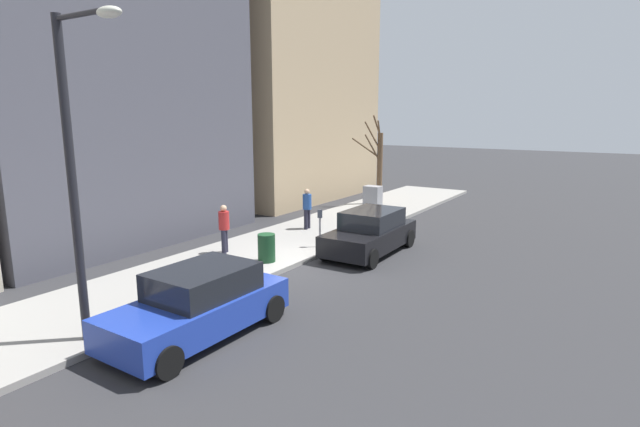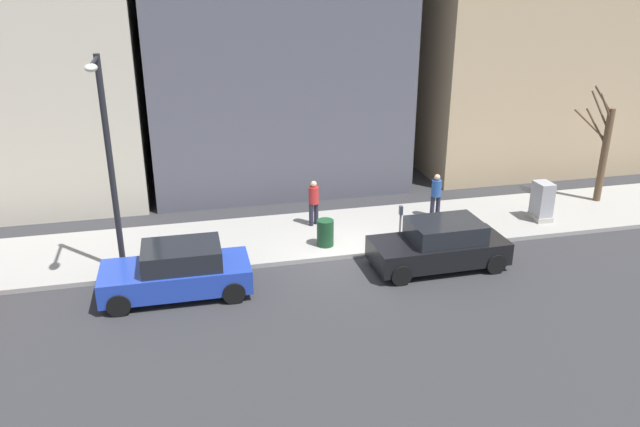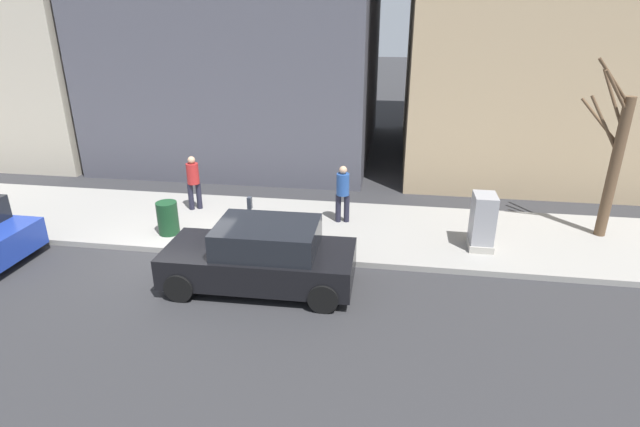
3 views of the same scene
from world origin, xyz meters
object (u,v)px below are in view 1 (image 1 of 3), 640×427
(utility_box, at_px, (373,202))
(trash_bin, at_px, (267,248))
(parked_car_black, at_px, (370,233))
(streetlamp, at_px, (77,156))
(pedestrian_midblock, at_px, (224,226))
(bare_tree, at_px, (379,164))
(pedestrian_near_meter, at_px, (307,206))
(office_tower_left, at_px, (255,4))
(parking_meter, at_px, (320,224))
(parked_car_blue, at_px, (199,304))

(utility_box, bearing_deg, trash_bin, 92.77)
(parked_car_black, relative_size, streetlamp, 0.65)
(parked_car_black, distance_m, streetlamp, 10.29)
(streetlamp, height_order, pedestrian_midblock, streetlamp)
(bare_tree, height_order, pedestrian_near_meter, bare_tree)
(pedestrian_midblock, bearing_deg, pedestrian_near_meter, -32.97)
(bare_tree, xyz_separation_m, trash_bin, (-1.74, 11.54, -1.63))
(parked_car_black, xyz_separation_m, office_tower_left, (12.08, -8.53, 10.34))
(parking_meter, xyz_separation_m, pedestrian_midblock, (2.29, 2.43, 0.11))
(streetlamp, bearing_deg, parking_meter, -88.93)
(utility_box, bearing_deg, pedestrian_near_meter, 72.78)
(utility_box, distance_m, bare_tree, 3.81)
(trash_bin, bearing_deg, parking_meter, -100.37)
(parking_meter, bearing_deg, parked_car_blue, 102.11)
(pedestrian_near_meter, height_order, office_tower_left, office_tower_left)
(bare_tree, height_order, trash_bin, bare_tree)
(streetlamp, xyz_separation_m, pedestrian_near_meter, (2.16, -11.04, -2.93))
(parking_meter, relative_size, bare_tree, 0.29)
(parking_meter, xyz_separation_m, trash_bin, (0.45, 2.46, -0.38))
(parked_car_blue, relative_size, pedestrian_midblock, 2.54)
(pedestrian_midblock, bearing_deg, bare_tree, -29.68)
(utility_box, xyz_separation_m, office_tower_left, (9.59, -3.45, 10.23))
(parked_car_blue, relative_size, parking_meter, 3.13)
(trash_bin, bearing_deg, office_tower_left, -49.53)
(parking_meter, xyz_separation_m, pedestrian_near_meter, (1.99, -2.12, 0.11))
(parking_meter, xyz_separation_m, office_tower_left, (10.44, -9.25, 10.10))
(parked_car_black, bearing_deg, trash_bin, 55.85)
(parked_car_black, bearing_deg, pedestrian_midblock, 37.83)
(parked_car_blue, xyz_separation_m, streetlamp, (1.40, 1.62, 3.28))
(streetlamp, distance_m, office_tower_left, 22.19)
(parking_meter, xyz_separation_m, bare_tree, (2.19, -9.08, 1.25))
(parked_car_blue, height_order, bare_tree, bare_tree)
(streetlamp, bearing_deg, pedestrian_midblock, -69.23)
(parked_car_blue, bearing_deg, pedestrian_near_meter, -68.70)
(office_tower_left, bearing_deg, parked_car_black, 144.75)
(bare_tree, distance_m, pedestrian_near_meter, 7.06)
(parking_meter, distance_m, pedestrian_near_meter, 2.91)
(trash_bin, bearing_deg, bare_tree, -81.44)
(pedestrian_near_meter, bearing_deg, trash_bin, 10.67)
(parked_car_blue, distance_m, parking_meter, 7.47)
(bare_tree, xyz_separation_m, pedestrian_midblock, (0.11, 11.51, -1.15))
(parking_meter, xyz_separation_m, streetlamp, (-0.17, 8.92, 3.04))
(office_tower_left, bearing_deg, pedestrian_midblock, 124.89)
(parked_car_black, distance_m, parking_meter, 1.80)
(office_tower_left, bearing_deg, parking_meter, 138.46)
(pedestrian_midblock, bearing_deg, streetlamp, 171.62)
(parked_car_blue, height_order, parking_meter, parked_car_blue)
(trash_bin, height_order, office_tower_left, office_tower_left)
(parked_car_black, bearing_deg, parked_car_blue, 88.65)
(utility_box, xyz_separation_m, pedestrian_midblock, (1.44, 8.23, 0.24))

